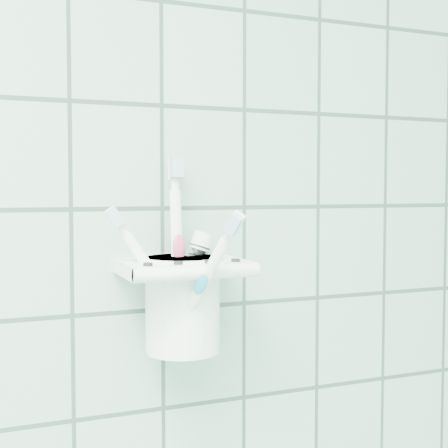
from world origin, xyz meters
name	(u,v)px	position (x,y,z in m)	size (l,w,h in m)	color
holder_bracket	(182,268)	(0.64, 1.15, 1.30)	(0.14, 0.11, 0.04)	white
cup	(183,301)	(0.65, 1.16, 1.27)	(0.09, 0.09, 0.11)	white
toothbrush_pink	(200,263)	(0.66, 1.14, 1.31)	(0.09, 0.02, 0.18)	white
toothbrush_blue	(180,250)	(0.64, 1.15, 1.33)	(0.02, 0.05, 0.21)	white
toothbrush_orange	(169,263)	(0.63, 1.15, 1.31)	(0.05, 0.10, 0.18)	white
toothpaste_tube	(172,276)	(0.64, 1.17, 1.29)	(0.06, 0.04, 0.14)	silver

